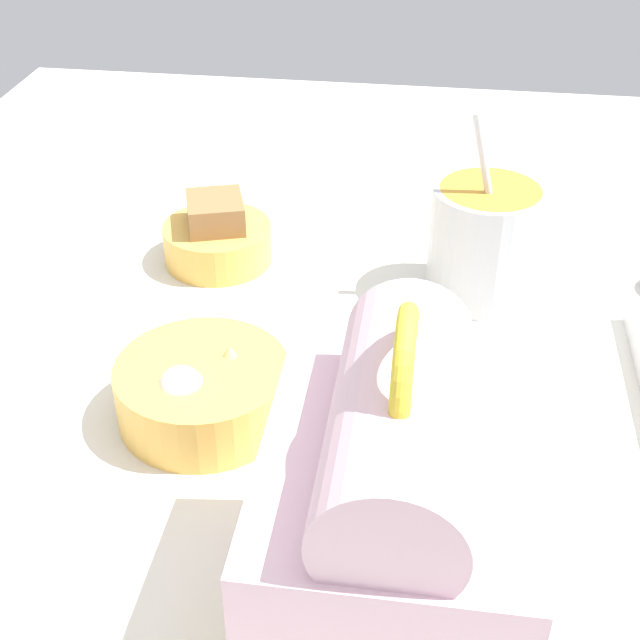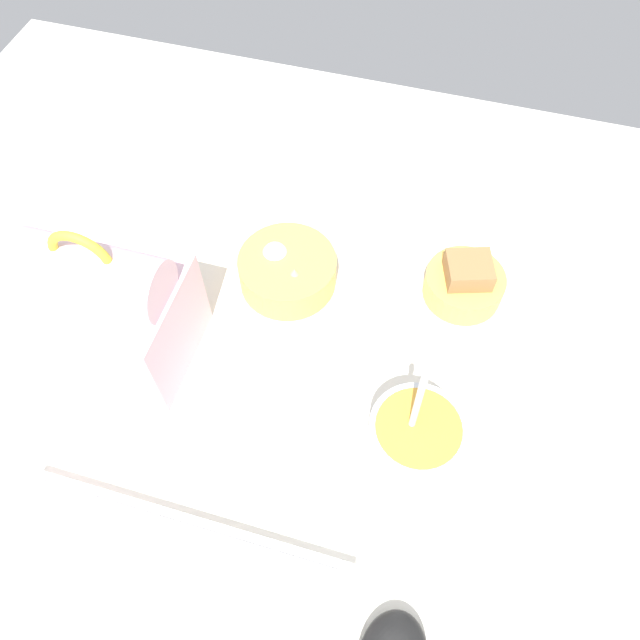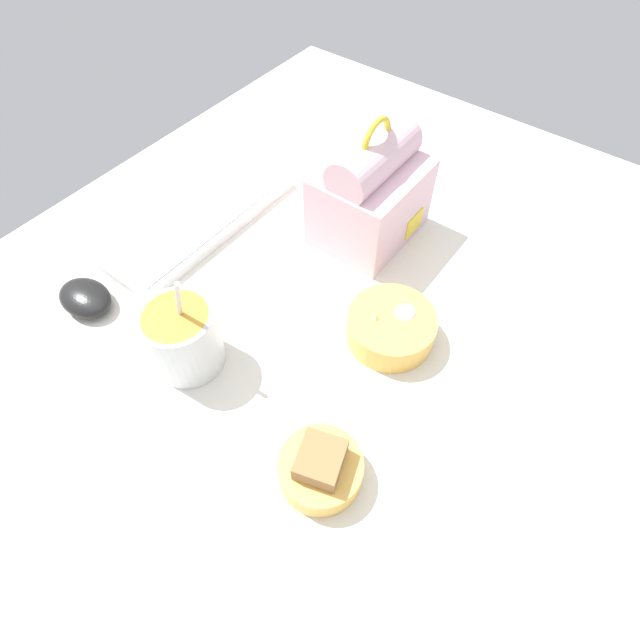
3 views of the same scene
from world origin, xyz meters
TOP-DOWN VIEW (x-y plane):
  - desk_surface at (0.00, 0.00)cm, footprint 140.00×110.00cm
  - lunch_bag at (21.66, 5.12)cm, footprint 17.60×14.43cm
  - soup_cup at (-15.70, 10.60)cm, footprint 10.00×10.00cm
  - bento_bowl_sandwich at (-17.94, -14.56)cm, footprint 10.40×10.40cm
  - bento_bowl_snacks at (4.98, -10.03)cm, footprint 12.97×12.97cm

SIDE VIEW (x-z plane):
  - desk_surface at x=0.00cm, z-range 0.00..2.00cm
  - bento_bowl_sandwich at x=-17.94cm, z-range 1.16..7.77cm
  - bento_bowl_snacks at x=4.98cm, z-range 1.62..7.40cm
  - soup_cup at x=-15.70cm, z-range -1.29..16.25cm
  - lunch_bag at x=21.66cm, z-range -0.50..21.35cm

